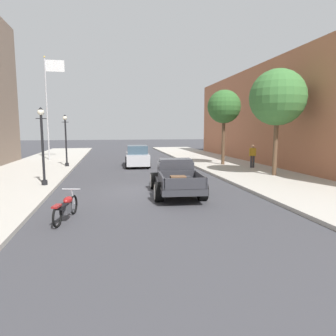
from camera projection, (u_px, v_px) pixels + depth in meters
name	position (u px, v px, depth m)	size (l,w,h in m)	color
ground_plane	(151.00, 191.00, 14.33)	(140.00, 140.00, 0.00)	#3D3D42
sidewalk_right	(289.00, 184.00, 15.67)	(5.50, 64.00, 0.15)	#B7B2A8
building_right_storefront	(320.00, 116.00, 25.99)	(12.00, 28.00, 8.09)	#A86647
hotrod_truck_gunmetal	(175.00, 177.00, 13.90)	(2.42, 5.03, 1.58)	#333338
motorcycle_parked	(66.00, 207.00, 9.73)	(0.71, 2.09, 0.93)	black
car_background_silver	(137.00, 157.00, 23.86)	(2.02, 4.38, 1.65)	#B7B7BC
pedestrian_sidewalk_right	(253.00, 155.00, 21.82)	(0.53, 0.22, 1.65)	#333338
street_lamp_near	(42.00, 140.00, 14.87)	(0.50, 0.32, 3.85)	black
street_lamp_far	(66.00, 136.00, 22.51)	(0.50, 0.32, 3.85)	black
flagpole	(49.00, 97.00, 27.05)	(1.74, 0.16, 9.16)	#B2B2B7
street_tree_nearest	(278.00, 98.00, 17.74)	(3.29, 3.29, 6.28)	brown
street_tree_second	(224.00, 107.00, 23.35)	(2.56, 2.56, 5.78)	brown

